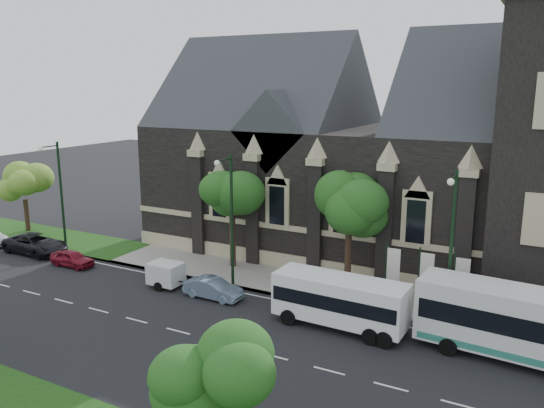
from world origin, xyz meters
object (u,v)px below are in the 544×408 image
Objects in this scene: street_lamp_far at (59,191)px; box_trailer at (166,274)px; banner_flag_center at (424,274)px; banner_flag_right at (459,280)px; car_far_black at (36,244)px; tree_walk_right at (354,203)px; banner_flag_left at (391,269)px; tree_park_east at (223,374)px; street_lamp_near at (451,242)px; sedan at (213,288)px; car_far_red at (72,258)px; tree_walk_left at (236,192)px; street_lamp_mid at (230,213)px; tree_walk_far at (27,183)px; shuttle_bus at (340,299)px.

box_trailer is at bearing -9.75° from street_lamp_far.
banner_flag_right is (2.00, 0.00, 0.00)m from banner_flag_center.
tree_walk_right is at bearing -78.47° from car_far_black.
tree_walk_right reaches higher than car_far_black.
street_lamp_far is 2.25× the size of banner_flag_left.
banner_flag_right is 18.63m from box_trailer.
tree_park_east is 16.86m from street_lamp_near.
sedan is at bearing 125.52° from tree_park_east.
car_far_black reaches higher than car_far_red.
street_lamp_near reaches higher than box_trailer.
tree_walk_left is at bearing 173.96° from banner_flag_right.
sedan is at bearing -1.64° from box_trailer.
banner_flag_center is at bearing 3.86° from street_lamp_far.
street_lamp_far is (-16.00, 0.00, 0.00)m from street_lamp_mid.
tree_walk_far is at bearing 175.34° from street_lamp_near.
street_lamp_mid reaches higher than tree_walk_far.
tree_walk_left is 0.85× the size of street_lamp_far.
car_far_black is (-14.08, 0.98, -0.17)m from box_trailer.
car_far_black is (-17.95, 1.09, 0.14)m from sedan.
banner_flag_center reaches higher than sedan.
shuttle_bus is (8.69, -2.37, -3.44)m from street_lamp_mid.
banner_flag_right is (0.29, 1.91, -2.73)m from street_lamp_near.
street_lamp_far is 5.87m from car_far_red.
sedan is at bearing -141.02° from tree_walk_right.
street_lamp_mid reaches higher than banner_flag_right.
tree_walk_right is 31.06m from tree_walk_far.
banner_flag_center is at bearing -81.94° from car_far_red.
banner_flag_left is 1.12× the size of car_far_red.
car_far_red is (-8.97, 0.08, -0.35)m from box_trailer.
tree_walk_far is at bearing 172.63° from street_lamp_mid.
banner_flag_center is at bearing 180.00° from banner_flag_right.
tree_park_east is 1.57× the size of banner_flag_left.
tree_walk_far reaches higher than box_trailer.
tree_walk_right is 1.95× the size of banner_flag_right.
street_lamp_mid is at bearing 180.00° from street_lamp_near.
banner_flag_left reaches higher than car_far_black.
banner_flag_left is 23.50m from car_far_red.
tree_walk_far reaches higher than shuttle_bus.
tree_park_east is 23.36m from tree_walk_left.
tree_park_east is 19.32m from street_lamp_mid.
banner_flag_left is (3.08, -1.71, -3.43)m from tree_walk_right.
tree_walk_far is at bearing 178.23° from banner_flag_right.
banner_flag_right is at bearing -83.77° from car_far_black.
tree_walk_left is 2.14× the size of car_far_red.
banner_flag_left is at bearing 71.28° from shuttle_bus.
tree_park_east is 0.82× the size of tree_walk_left.
shuttle_bus is 2.40× the size of box_trailer.
box_trailer is 0.88× the size of car_far_red.
street_lamp_mid reaches higher than shuttle_bus.
car_far_black is (-32.21, -3.02, -1.60)m from banner_flag_right.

